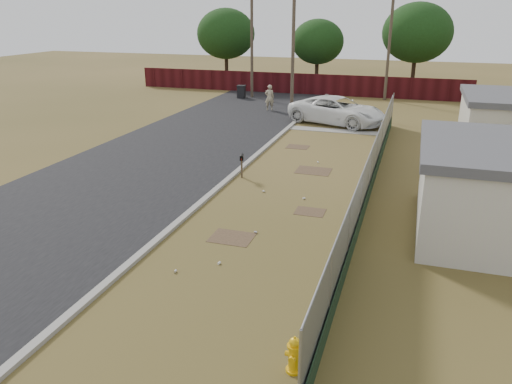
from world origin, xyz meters
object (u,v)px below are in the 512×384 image
(mailbox, at_px, (242,159))
(trash_bin, at_px, (241,92))
(pedestrian, at_px, (269,98))
(fire_hydrant, at_px, (294,355))
(pickup_truck, at_px, (337,110))

(mailbox, height_order, trash_bin, mailbox)
(pedestrian, xyz_separation_m, trash_bin, (-3.84, 4.60, -0.40))
(fire_hydrant, distance_m, trash_bin, 34.32)
(trash_bin, bearing_deg, pickup_truck, -39.38)
(fire_hydrant, bearing_deg, pedestrian, 107.38)
(pedestrian, relative_size, trash_bin, 1.78)
(fire_hydrant, distance_m, pedestrian, 28.71)
(mailbox, relative_size, trash_bin, 1.00)
(mailbox, xyz_separation_m, trash_bin, (-7.14, 20.24, -0.30))
(fire_hydrant, relative_size, mailbox, 0.80)
(mailbox, xyz_separation_m, pedestrian, (-3.30, 15.63, 0.11))
(fire_hydrant, relative_size, pickup_truck, 0.13)
(fire_hydrant, xyz_separation_m, pedestrian, (-8.58, 27.39, 0.55))
(fire_hydrant, xyz_separation_m, mailbox, (-5.28, 11.76, 0.45))
(fire_hydrant, height_order, pedestrian, pedestrian)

